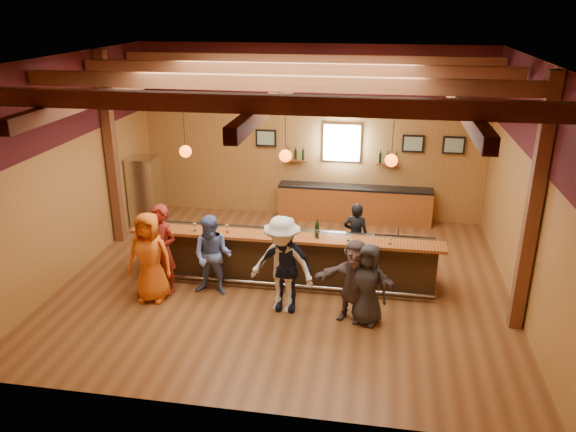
{
  "coord_description": "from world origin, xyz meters",
  "views": [
    {
      "loc": [
        1.77,
        -10.29,
        5.47
      ],
      "look_at": [
        0.0,
        0.3,
        1.35
      ],
      "focal_mm": 35.0,
      "sensor_mm": 36.0,
      "label": 1
    }
  ],
  "objects_px": {
    "customer_denim": "(213,256)",
    "bartender": "(356,236)",
    "back_bar_cabinet": "(354,204)",
    "customer_dark": "(367,284)",
    "bottle_a": "(317,230)",
    "ice_bucket": "(286,229)",
    "customer_redvest": "(162,250)",
    "customer_brown": "(354,281)",
    "stainless_fridge": "(146,191)",
    "bar_counter": "(288,256)",
    "customer_white": "(282,265)",
    "customer_orange": "(150,257)",
    "customer_navy": "(285,268)"
  },
  "relations": [
    {
      "from": "bottle_a",
      "to": "customer_denim",
      "type": "bearing_deg",
      "value": -162.86
    },
    {
      "from": "customer_redvest",
      "to": "customer_dark",
      "type": "relative_size",
      "value": 1.2
    },
    {
      "from": "bar_counter",
      "to": "back_bar_cabinet",
      "type": "height_order",
      "value": "bar_counter"
    },
    {
      "from": "customer_denim",
      "to": "customer_brown",
      "type": "relative_size",
      "value": 1.05
    },
    {
      "from": "customer_dark",
      "to": "bar_counter",
      "type": "bearing_deg",
      "value": 153.64
    },
    {
      "from": "customer_dark",
      "to": "customer_denim",
      "type": "bearing_deg",
      "value": -176.51
    },
    {
      "from": "back_bar_cabinet",
      "to": "ice_bucket",
      "type": "distance_m",
      "value": 4.06
    },
    {
      "from": "customer_white",
      "to": "bottle_a",
      "type": "distance_m",
      "value": 1.18
    },
    {
      "from": "bar_counter",
      "to": "customer_redvest",
      "type": "relative_size",
      "value": 3.43
    },
    {
      "from": "stainless_fridge",
      "to": "ice_bucket",
      "type": "distance_m",
      "value": 4.95
    },
    {
      "from": "customer_denim",
      "to": "customer_navy",
      "type": "height_order",
      "value": "customer_navy"
    },
    {
      "from": "customer_white",
      "to": "customer_dark",
      "type": "distance_m",
      "value": 1.59
    },
    {
      "from": "customer_orange",
      "to": "customer_dark",
      "type": "xyz_separation_m",
      "value": [
        4.14,
        -0.18,
        -0.13
      ]
    },
    {
      "from": "bar_counter",
      "to": "ice_bucket",
      "type": "distance_m",
      "value": 0.74
    },
    {
      "from": "customer_orange",
      "to": "customer_brown",
      "type": "xyz_separation_m",
      "value": [
        3.91,
        -0.1,
        -0.12
      ]
    },
    {
      "from": "customer_white",
      "to": "customer_denim",
      "type": "bearing_deg",
      "value": 175.25
    },
    {
      "from": "customer_redvest",
      "to": "customer_navy",
      "type": "xyz_separation_m",
      "value": [
        2.49,
        -0.25,
        -0.08
      ]
    },
    {
      "from": "bar_counter",
      "to": "bottle_a",
      "type": "bearing_deg",
      "value": -22.48
    },
    {
      "from": "customer_navy",
      "to": "bottle_a",
      "type": "relative_size",
      "value": 4.65
    },
    {
      "from": "back_bar_cabinet",
      "to": "customer_navy",
      "type": "bearing_deg",
      "value": -102.05
    },
    {
      "from": "stainless_fridge",
      "to": "customer_orange",
      "type": "bearing_deg",
      "value": -66.07
    },
    {
      "from": "back_bar_cabinet",
      "to": "bottle_a",
      "type": "xyz_separation_m",
      "value": [
        -0.55,
        -3.83,
        0.78
      ]
    },
    {
      "from": "bar_counter",
      "to": "customer_brown",
      "type": "distance_m",
      "value": 2.03
    },
    {
      "from": "back_bar_cabinet",
      "to": "customer_dark",
      "type": "distance_m",
      "value": 5.07
    },
    {
      "from": "customer_redvest",
      "to": "ice_bucket",
      "type": "bearing_deg",
      "value": 34.53
    },
    {
      "from": "customer_redvest",
      "to": "customer_brown",
      "type": "bearing_deg",
      "value": 11.17
    },
    {
      "from": "bar_counter",
      "to": "customer_white",
      "type": "relative_size",
      "value": 3.35
    },
    {
      "from": "ice_bucket",
      "to": "customer_redvest",
      "type": "bearing_deg",
      "value": -163.03
    },
    {
      "from": "customer_denim",
      "to": "customer_white",
      "type": "bearing_deg",
      "value": -13.0
    },
    {
      "from": "customer_denim",
      "to": "ice_bucket",
      "type": "height_order",
      "value": "customer_denim"
    },
    {
      "from": "customer_brown",
      "to": "customer_orange",
      "type": "bearing_deg",
      "value": -177.22
    },
    {
      "from": "customer_brown",
      "to": "ice_bucket",
      "type": "height_order",
      "value": "customer_brown"
    },
    {
      "from": "customer_brown",
      "to": "customer_dark",
      "type": "height_order",
      "value": "customer_brown"
    },
    {
      "from": "customer_denim",
      "to": "bartender",
      "type": "xyz_separation_m",
      "value": [
        2.7,
        1.63,
        -0.07
      ]
    },
    {
      "from": "customer_navy",
      "to": "bottle_a",
      "type": "xyz_separation_m",
      "value": [
        0.47,
        0.95,
        0.41
      ]
    },
    {
      "from": "customer_brown",
      "to": "bottle_a",
      "type": "distance_m",
      "value": 1.47
    },
    {
      "from": "stainless_fridge",
      "to": "bartender",
      "type": "xyz_separation_m",
      "value": [
        5.48,
        -1.69,
        -0.15
      ]
    },
    {
      "from": "bottle_a",
      "to": "bar_counter",
      "type": "bearing_deg",
      "value": 157.52
    },
    {
      "from": "customer_denim",
      "to": "bartender",
      "type": "relative_size",
      "value": 1.1
    },
    {
      "from": "customer_dark",
      "to": "bartender",
      "type": "bearing_deg",
      "value": 112.94
    },
    {
      "from": "customer_denim",
      "to": "ice_bucket",
      "type": "bearing_deg",
      "value": 27.33
    },
    {
      "from": "bar_counter",
      "to": "customer_redvest",
      "type": "height_order",
      "value": "customer_redvest"
    },
    {
      "from": "customer_navy",
      "to": "customer_dark",
      "type": "distance_m",
      "value": 1.55
    },
    {
      "from": "customer_brown",
      "to": "stainless_fridge",
      "type": "bearing_deg",
      "value": 149.69
    },
    {
      "from": "customer_denim",
      "to": "customer_dark",
      "type": "bearing_deg",
      "value": -8.35
    },
    {
      "from": "back_bar_cabinet",
      "to": "customer_dark",
      "type": "height_order",
      "value": "customer_dark"
    },
    {
      "from": "customer_orange",
      "to": "customer_brown",
      "type": "relative_size",
      "value": 1.15
    },
    {
      "from": "stainless_fridge",
      "to": "bottle_a",
      "type": "distance_m",
      "value": 5.48
    },
    {
      "from": "bar_counter",
      "to": "customer_brown",
      "type": "bearing_deg",
      "value": -43.72
    },
    {
      "from": "customer_orange",
      "to": "bartender",
      "type": "relative_size",
      "value": 1.2
    }
  ]
}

